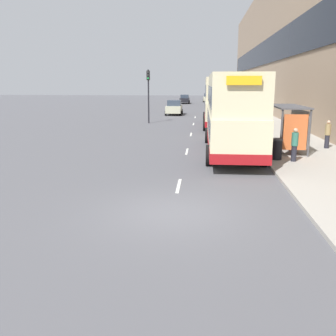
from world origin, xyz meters
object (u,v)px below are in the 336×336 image
object	(u,v)px
bus_shelter	(292,120)
litter_bin	(277,149)
pedestrian_2	(295,145)
pedestrian_1	(284,129)
pedestrian_at_shelter	(328,134)
double_decker_bus_ahead	(219,101)
car_1	(208,98)
car_2	(174,108)
traffic_light_far_kerb	(148,88)
car_0	(185,99)
double_decker_bus_near	(232,112)

from	to	relation	value
bus_shelter	litter_bin	size ratio (longest dim) A/B	4.00
pedestrian_2	pedestrian_1	bearing A→B (deg)	83.18
pedestrian_at_shelter	double_decker_bus_ahead	bearing A→B (deg)	115.26
pedestrian_1	litter_bin	world-z (taller)	pedestrian_1
car_1	litter_bin	bearing A→B (deg)	-87.49
car_2	traffic_light_far_kerb	size ratio (longest dim) A/B	0.78
car_0	pedestrian_at_shelter	distance (m)	51.69
double_decker_bus_ahead	litter_bin	size ratio (longest dim) A/B	10.97
traffic_light_far_kerb	car_0	bearing A→B (deg)	87.24
pedestrian_2	traffic_light_far_kerb	bearing A→B (deg)	118.03
double_decker_bus_ahead	double_decker_bus_near	bearing A→B (deg)	-89.41
double_decker_bus_near	litter_bin	distance (m)	3.44
car_2	pedestrian_1	size ratio (longest dim) A/B	2.40
pedestrian_at_shelter	car_0	bearing A→B (deg)	101.99
bus_shelter	car_2	bearing A→B (deg)	108.41
bus_shelter	litter_bin	xyz separation A→B (m)	(-1.22, -2.52, -1.21)
car_0	traffic_light_far_kerb	xyz separation A→B (m)	(-1.75, -36.39, 2.59)
bus_shelter	double_decker_bus_ahead	size ratio (longest dim) A/B	0.36
bus_shelter	car_0	xyz separation A→B (m)	(-8.42, 51.68, -1.04)
car_0	car_1	bearing A→B (deg)	-123.66
bus_shelter	double_decker_bus_ahead	xyz separation A→B (m)	(-3.44, 13.32, 0.41)
traffic_light_far_kerb	pedestrian_1	bearing A→B (deg)	-50.01
bus_shelter	pedestrian_at_shelter	xyz separation A→B (m)	(2.32, 1.12, -0.91)
pedestrian_at_shelter	pedestrian_1	distance (m)	2.76
car_1	traffic_light_far_kerb	xyz separation A→B (m)	(-6.27, -43.18, 2.55)
pedestrian_at_shelter	litter_bin	size ratio (longest dim) A/B	1.54
double_decker_bus_near	pedestrian_1	world-z (taller)	double_decker_bus_near
bus_shelter	double_decker_bus_near	distance (m)	3.34
car_0	pedestrian_1	distance (m)	49.54
car_0	car_2	bearing A→B (deg)	89.95
car_2	pedestrian_1	xyz separation A→B (m)	(8.66, -22.46, 0.11)
double_decker_bus_ahead	pedestrian_at_shelter	size ratio (longest dim) A/B	7.13
double_decker_bus_ahead	car_2	xyz separation A→B (m)	(-5.00, 12.04, -1.40)
pedestrian_1	pedestrian_2	size ratio (longest dim) A/B	1.03
double_decker_bus_near	traffic_light_far_kerb	distance (m)	17.07
bus_shelter	car_2	size ratio (longest dim) A/B	1.05
double_decker_bus_ahead	car_2	distance (m)	13.11
double_decker_bus_near	car_2	size ratio (longest dim) A/B	2.72
pedestrian_2	car_2	bearing A→B (deg)	105.72
car_1	pedestrian_1	size ratio (longest dim) A/B	2.69
pedestrian_2	car_1	bearing A→B (deg)	93.19
double_decker_bus_ahead	car_1	bearing A→B (deg)	90.58
car_1	car_2	xyz separation A→B (m)	(-4.54, -33.11, 0.01)
pedestrian_at_shelter	litter_bin	distance (m)	5.08
car_1	traffic_light_far_kerb	bearing A→B (deg)	-98.27
double_decker_bus_near	double_decker_bus_ahead	distance (m)	13.62
double_decker_bus_ahead	car_0	world-z (taller)	double_decker_bus_ahead
car_0	car_2	size ratio (longest dim) A/B	1.08
pedestrian_1	traffic_light_far_kerb	world-z (taller)	traffic_light_far_kerb
pedestrian_1	traffic_light_far_kerb	bearing A→B (deg)	129.99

